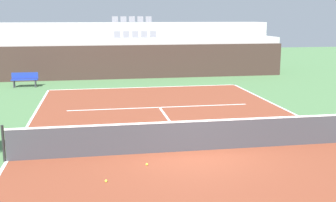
{
  "coord_description": "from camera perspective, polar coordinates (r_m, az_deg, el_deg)",
  "views": [
    {
      "loc": [
        -2.87,
        -12.18,
        4.12
      ],
      "look_at": [
        -0.38,
        2.0,
        1.2
      ],
      "focal_mm": 45.14,
      "sensor_mm": 36.0,
      "label": 1
    }
  ],
  "objects": [
    {
      "name": "seating_row_lower",
      "position": [
        29.46,
        -4.42,
        8.78
      ],
      "size": [
        2.94,
        0.44,
        0.44
      ],
      "color": "slate",
      "rests_on": "stands_tier_lower"
    },
    {
      "name": "court_surface",
      "position": [
        13.17,
        3.15,
        -6.76
      ],
      "size": [
        11.0,
        24.0,
        0.01
      ],
      "primitive_type": "cube",
      "color": "brown",
      "rests_on": "ground_plane"
    },
    {
      "name": "player_bench",
      "position": [
        26.08,
        -18.78,
        2.9
      ],
      "size": [
        1.5,
        0.4,
        0.85
      ],
      "color": "navy",
      "rests_on": "ground_plane"
    },
    {
      "name": "tennis_ball_1",
      "position": [
        10.91,
        -8.36,
        -10.62
      ],
      "size": [
        0.07,
        0.07,
        0.07
      ],
      "primitive_type": "sphere",
      "color": "#CCE033",
      "rests_on": "court_surface"
    },
    {
      "name": "ground_plane",
      "position": [
        13.18,
        3.15,
        -6.78
      ],
      "size": [
        80.0,
        80.0,
        0.0
      ],
      "primitive_type": "plane",
      "color": "#477042"
    },
    {
      "name": "seating_row_upper",
      "position": [
        31.82,
        -4.88,
        10.76
      ],
      "size": [
        2.94,
        0.44,
        0.44
      ],
      "color": "slate",
      "rests_on": "stands_tier_upper"
    },
    {
      "name": "baseline_far",
      "position": [
        24.65,
        -3.14,
        1.86
      ],
      "size": [
        11.0,
        0.1,
        0.0
      ],
      "primitive_type": "cube",
      "color": "white",
      "rests_on": "court_surface"
    },
    {
      "name": "stands_tier_upper",
      "position": [
        31.81,
        -4.8,
        7.27
      ],
      "size": [
        20.01,
        2.4,
        3.62
      ],
      "primitive_type": "cube",
      "color": "#9E9E99",
      "rests_on": "ground_plane"
    },
    {
      "name": "service_line_far",
      "position": [
        19.24,
        -1.16,
        -0.86
      ],
      "size": [
        8.26,
        0.1,
        0.0
      ],
      "primitive_type": "cube",
      "color": "white",
      "rests_on": "court_surface"
    },
    {
      "name": "centre_service_line",
      "position": [
        16.18,
        0.59,
        -3.25
      ],
      "size": [
        0.1,
        6.4,
        0.0
      ],
      "primitive_type": "cube",
      "color": "white",
      "rests_on": "court_surface"
    },
    {
      "name": "stands_tier_lower",
      "position": [
        29.47,
        -4.36,
        5.98
      ],
      "size": [
        20.01,
        2.4,
        2.63
      ],
      "primitive_type": "cube",
      "color": "#9E9E99",
      "rests_on": "ground_plane"
    },
    {
      "name": "tennis_ball_0",
      "position": [
        11.93,
        -2.88,
        -8.53
      ],
      "size": [
        0.07,
        0.07,
        0.07
      ],
      "primitive_type": "sphere",
      "color": "#CCE033",
      "rests_on": "court_surface"
    },
    {
      "name": "tennis_net",
      "position": [
        13.03,
        3.17,
        -4.65
      ],
      "size": [
        11.08,
        0.08,
        1.07
      ],
      "color": "black",
      "rests_on": "court_surface"
    },
    {
      "name": "sideline_left",
      "position": [
        13.11,
        -20.96,
        -7.59
      ],
      "size": [
        0.1,
        24.0,
        0.0
      ],
      "primitive_type": "cube",
      "color": "white",
      "rests_on": "court_surface"
    },
    {
      "name": "back_wall",
      "position": [
        28.16,
        -4.08,
        5.29
      ],
      "size": [
        20.01,
        0.3,
        2.21
      ],
      "primitive_type": "cube",
      "color": "#33231E",
      "rests_on": "ground_plane"
    }
  ]
}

